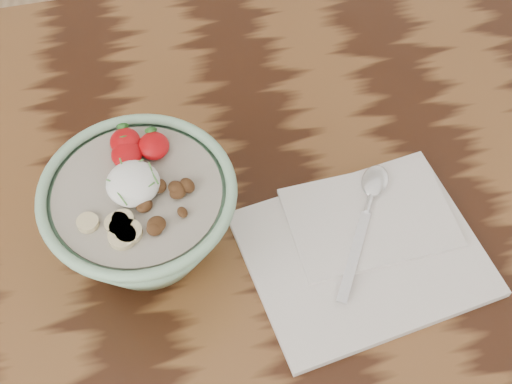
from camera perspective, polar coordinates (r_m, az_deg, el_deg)
table at (r=93.96cm, az=2.06°, el=-4.91°), size 160.00×90.00×75.00cm
breakfast_bowl at (r=78.60cm, az=-9.09°, el=-1.75°), size 20.98×20.98×13.94cm
napkin at (r=83.91cm, az=8.68°, el=-4.27°), size 28.90×24.62×1.61cm
spoon at (r=85.85cm, az=9.11°, el=-0.55°), size 11.66×17.66×1.01cm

